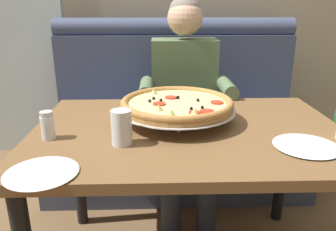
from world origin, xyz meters
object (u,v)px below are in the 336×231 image
object	(u,v)px
drinking_glass	(122,129)
dining_table	(188,146)
plate_near_left	(41,171)
patio_chair	(20,77)
pizza	(177,105)
plate_near_right	(306,144)
shaker_pepper_flakes	(48,127)
booth_bench	(176,126)
diner_main	(185,93)

from	to	relation	value
drinking_glass	dining_table	bearing A→B (deg)	31.29
plate_near_left	patio_chair	world-z (taller)	patio_chair
pizza	plate_near_right	world-z (taller)	pizza
shaker_pepper_flakes	plate_near_left	world-z (taller)	shaker_pepper_flakes
dining_table	booth_bench	bearing A→B (deg)	90.00
plate_near_left	plate_near_right	size ratio (longest dim) A/B	0.95
drinking_glass	patio_chair	bearing A→B (deg)	119.94
plate_near_right	diner_main	bearing A→B (deg)	113.47
patio_chair	plate_near_left	bearing A→B (deg)	-66.77
plate_near_left	patio_chair	size ratio (longest dim) A/B	0.26
dining_table	diner_main	distance (m)	0.65
booth_bench	plate_near_right	xyz separation A→B (m)	(0.41, -1.12, 0.34)
booth_bench	shaker_pepper_flakes	distance (m)	1.21
shaker_pepper_flakes	plate_near_left	size ratio (longest dim) A/B	0.49
pizza	shaker_pepper_flakes	bearing A→B (deg)	-160.17
booth_bench	dining_table	size ratio (longest dim) A/B	1.34
booth_bench	dining_table	distance (m)	0.95
drinking_glass	patio_chair	distance (m)	2.52
shaker_pepper_flakes	plate_near_left	xyz separation A→B (m)	(0.06, -0.28, -0.04)
diner_main	plate_near_right	xyz separation A→B (m)	(0.37, -0.85, 0.03)
plate_near_left	shaker_pepper_flakes	bearing A→B (deg)	102.74
dining_table	diner_main	world-z (taller)	diner_main
booth_bench	plate_near_left	world-z (taller)	booth_bench
diner_main	booth_bench	bearing A→B (deg)	98.14
drinking_glass	patio_chair	size ratio (longest dim) A/B	0.15
diner_main	pizza	world-z (taller)	diner_main
diner_main	patio_chair	distance (m)	2.08
dining_table	plate_near_right	world-z (taller)	plate_near_right
drinking_glass	pizza	bearing A→B (deg)	48.49
shaker_pepper_flakes	patio_chair	bearing A→B (deg)	114.53
drinking_glass	plate_near_right	bearing A→B (deg)	-4.16
dining_table	plate_near_right	xyz separation A→B (m)	(0.41, -0.21, 0.10)
pizza	plate_near_left	world-z (taller)	pizza
shaker_pepper_flakes	patio_chair	xyz separation A→B (m)	(-0.96, 2.11, -0.25)
plate_near_left	patio_chair	xyz separation A→B (m)	(-1.03, 2.39, -0.22)
shaker_pepper_flakes	pizza	bearing A→B (deg)	19.83
diner_main	pizza	xyz separation A→B (m)	(-0.08, -0.56, 0.10)
booth_bench	shaker_pepper_flakes	world-z (taller)	booth_bench
booth_bench	pizza	xyz separation A→B (m)	(-0.04, -0.83, 0.41)
plate_near_right	patio_chair	xyz separation A→B (m)	(-1.92, 2.22, -0.22)
dining_table	shaker_pepper_flakes	size ratio (longest dim) A/B	11.83
booth_bench	drinking_glass	distance (m)	1.17
shaker_pepper_flakes	drinking_glass	xyz separation A→B (m)	(0.29, -0.06, 0.01)
shaker_pepper_flakes	plate_near_right	world-z (taller)	shaker_pepper_flakes
dining_table	patio_chair	size ratio (longest dim) A/B	1.51
booth_bench	dining_table	xyz separation A→B (m)	(0.00, -0.91, 0.25)
booth_bench	diner_main	distance (m)	0.41
pizza	patio_chair	world-z (taller)	patio_chair
shaker_pepper_flakes	patio_chair	distance (m)	2.34
booth_bench	dining_table	bearing A→B (deg)	-90.00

